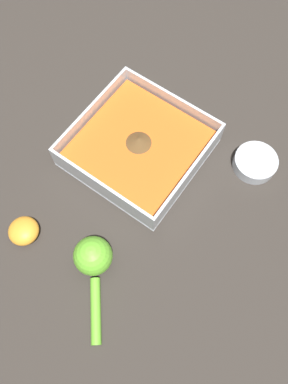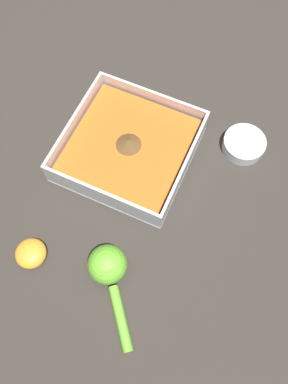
{
  "view_description": "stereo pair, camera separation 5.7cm",
  "coord_description": "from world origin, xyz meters",
  "views": [
    {
      "loc": [
        -0.3,
        -0.22,
        0.71
      ],
      "look_at": [
        -0.06,
        -0.05,
        0.03
      ],
      "focal_mm": 35.0,
      "sensor_mm": 36.0,
      "label": 1
    },
    {
      "loc": [
        -0.32,
        -0.17,
        0.71
      ],
      "look_at": [
        -0.06,
        -0.05,
        0.03
      ],
      "focal_mm": 35.0,
      "sensor_mm": 36.0,
      "label": 2
    }
  ],
  "objects": [
    {
      "name": "lemon_squeezer",
      "position": [
        -0.23,
        -0.05,
        0.03
      ],
      "size": [
        0.16,
        0.14,
        0.07
      ],
      "rotation": [
        0.0,
        0.0,
        0.69
      ],
      "color": "#6BC633",
      "rests_on": "ground_plane"
    },
    {
      "name": "lemon_half",
      "position": [
        -0.26,
        0.1,
        0.02
      ],
      "size": [
        0.06,
        0.06,
        0.03
      ],
      "color": "orange",
      "rests_on": "ground_plane"
    },
    {
      "name": "spice_bowl",
      "position": [
        0.14,
        -0.2,
        0.01
      ],
      "size": [
        0.09,
        0.09,
        0.03
      ],
      "color": "silver",
      "rests_on": "ground_plane"
    },
    {
      "name": "square_dish",
      "position": [
        0.02,
        0.02,
        0.02
      ],
      "size": [
        0.26,
        0.26,
        0.07
      ],
      "color": "silver",
      "rests_on": "ground_plane"
    },
    {
      "name": "ground_plane",
      "position": [
        0.0,
        0.0,
        0.0
      ],
      "size": [
        4.0,
        4.0,
        0.0
      ],
      "primitive_type": "plane",
      "color": "#332D28"
    }
  ]
}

